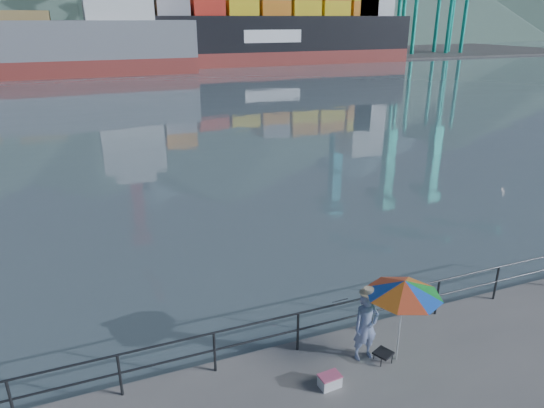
# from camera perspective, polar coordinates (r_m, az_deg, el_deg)

# --- Properties ---
(harbor_water) EXTENTS (500.00, 280.00, 0.00)m
(harbor_water) POSITION_cam_1_polar(r_m,az_deg,el_deg) (137.10, -21.23, 16.67)
(harbor_water) COLOR slate
(harbor_water) RESTS_ON ground
(far_dock) EXTENTS (200.00, 40.00, 0.40)m
(far_dock) POSITION_cam_1_polar(r_m,az_deg,el_deg) (100.98, -14.73, 16.26)
(far_dock) COLOR #514F4C
(far_dock) RESTS_ON ground
(guardrail) EXTENTS (22.00, 0.06, 1.03)m
(guardrail) POSITION_cam_1_polar(r_m,az_deg,el_deg) (11.36, -1.71, -15.78)
(guardrail) COLOR #2D3033
(guardrail) RESTS_ON ground
(container_stacks) EXTENTS (58.00, 8.40, 7.80)m
(container_stacks) POSITION_cam_1_polar(r_m,az_deg,el_deg) (108.06, -0.77, 18.50)
(container_stacks) COLOR #194CA5
(container_stacks) RESTS_ON ground
(fisherman) EXTENTS (0.62, 0.41, 1.68)m
(fisherman) POSITION_cam_1_polar(r_m,az_deg,el_deg) (11.45, 10.98, -13.93)
(fisherman) COLOR navy
(fisherman) RESTS_ON ground
(beach_umbrella) EXTENTS (1.71, 1.71, 2.06)m
(beach_umbrella) POSITION_cam_1_polar(r_m,az_deg,el_deg) (10.99, 15.28, -9.50)
(beach_umbrella) COLOR white
(beach_umbrella) RESTS_ON ground
(folding_stool) EXTENTS (0.49, 0.49, 0.24)m
(folding_stool) POSITION_cam_1_polar(r_m,az_deg,el_deg) (11.84, 12.93, -17.07)
(folding_stool) COLOR black
(folding_stool) RESTS_ON ground
(cooler_bag) EXTENTS (0.47, 0.33, 0.26)m
(cooler_bag) POSITION_cam_1_polar(r_m,az_deg,el_deg) (11.01, 6.80, -20.01)
(cooler_bag) COLOR silver
(cooler_bag) RESTS_ON ground
(fishing_rod) EXTENTS (0.50, 1.52, 1.12)m
(fishing_rod) POSITION_cam_1_polar(r_m,az_deg,el_deg) (12.63, 7.72, -14.66)
(fishing_rod) COLOR black
(fishing_rod) RESTS_ON ground
(container_ship) EXTENTS (53.23, 8.87, 18.10)m
(container_ship) POSITION_cam_1_polar(r_m,az_deg,el_deg) (88.28, 0.03, 20.14)
(container_ship) COLOR maroon
(container_ship) RESTS_ON ground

